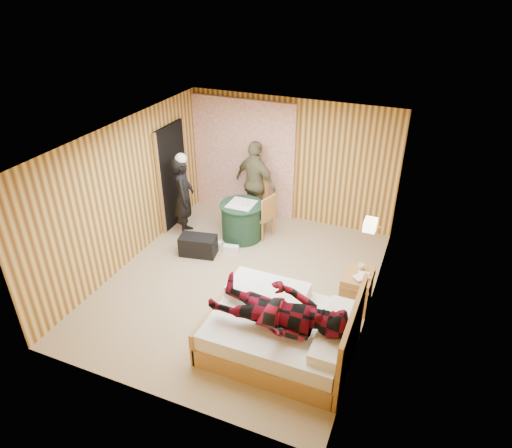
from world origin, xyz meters
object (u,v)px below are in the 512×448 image
at_px(nightstand, 356,289).
at_px(man_on_bed, 279,304).
at_px(duffel_bag, 198,245).
at_px(chair_far, 256,199).
at_px(chair_near, 264,213).
at_px(woman_standing, 184,197).
at_px(wall_lamp, 370,225).
at_px(round_table, 242,221).
at_px(bed, 282,331).
at_px(man_at_table, 256,183).

height_order(nightstand, man_on_bed, man_on_bed).
bearing_deg(duffel_bag, chair_far, 60.02).
distance_m(chair_near, woman_standing, 1.56).
bearing_deg(chair_near, wall_lamp, 79.75).
distance_m(round_table, man_on_bed, 3.26).
relative_size(bed, duffel_bag, 2.99).
bearing_deg(round_table, duffel_bag, -120.22).
height_order(wall_lamp, man_on_bed, man_on_bed).
distance_m(nightstand, duffel_bag, 2.96).
xyz_separation_m(chair_near, duffel_bag, (-0.88, -1.03, -0.33)).
xyz_separation_m(nightstand, chair_near, (-2.06, 1.35, 0.22)).
distance_m(nightstand, chair_far, 3.04).
bearing_deg(woman_standing, wall_lamp, -124.18).
bearing_deg(duffel_bag, man_on_bed, -50.73).
distance_m(bed, duffel_bag, 2.73).
distance_m(round_table, chair_near, 0.45).
relative_size(woman_standing, man_at_table, 0.92).
xyz_separation_m(bed, round_table, (-1.70, 2.48, 0.07)).
bearing_deg(man_on_bed, round_table, 122.43).
bearing_deg(man_at_table, wall_lamp, 167.83).
relative_size(wall_lamp, man_at_table, 0.15).
relative_size(duffel_bag, woman_standing, 0.41).
height_order(duffel_bag, woman_standing, woman_standing).
distance_m(round_table, duffel_bag, 1.00).
distance_m(wall_lamp, nightstand, 1.03).
xyz_separation_m(chair_near, woman_standing, (-1.47, -0.43, 0.28)).
distance_m(bed, round_table, 3.00).
distance_m(bed, man_at_table, 3.64).
height_order(chair_far, man_on_bed, man_on_bed).
height_order(bed, duffel_bag, bed).
height_order(bed, man_at_table, man_at_table).
height_order(chair_far, woman_standing, woman_standing).
bearing_deg(chair_near, woman_standing, -56.66).
relative_size(bed, man_on_bed, 1.11).
bearing_deg(round_table, man_on_bed, -57.57).
height_order(round_table, man_at_table, man_at_table).
height_order(wall_lamp, round_table, wall_lamp).
height_order(round_table, chair_near, chair_near).
relative_size(chair_near, man_on_bed, 0.50).
bearing_deg(man_on_bed, wall_lamp, 66.80).
bearing_deg(nightstand, round_table, 154.43).
xyz_separation_m(bed, man_on_bed, (0.02, -0.23, 0.65)).
distance_m(bed, nightstand, 1.51).
distance_m(round_table, man_at_table, 0.85).
distance_m(round_table, woman_standing, 1.19).
distance_m(woman_standing, man_at_table, 1.44).
height_order(wall_lamp, nightstand, wall_lamp).
height_order(bed, chair_near, bed).
bearing_deg(man_at_table, chair_far, 147.41).
bearing_deg(duffel_bag, round_table, 49.02).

